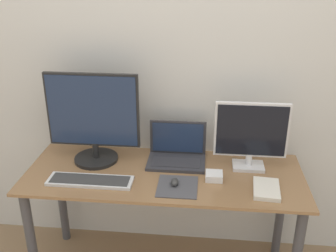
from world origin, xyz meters
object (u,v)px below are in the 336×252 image
(monitor_right, at_px, (251,134))
(mouse, at_px, (175,182))
(power_brick, at_px, (214,176))
(laptop, at_px, (177,152))
(monitor_left, at_px, (93,119))
(keyboard, at_px, (90,181))
(book, at_px, (266,189))

(monitor_right, relative_size, mouse, 6.11)
(mouse, distance_m, power_brick, 0.22)
(laptop, bearing_deg, monitor_left, -174.93)
(monitor_left, bearing_deg, keyboard, -82.18)
(monitor_left, distance_m, keyboard, 0.36)
(monitor_right, distance_m, laptop, 0.44)
(laptop, xyz_separation_m, keyboard, (-0.44, -0.29, -0.05))
(keyboard, bearing_deg, mouse, 1.72)
(mouse, xyz_separation_m, power_brick, (0.21, 0.08, -0.00))
(laptop, xyz_separation_m, mouse, (0.01, -0.28, -0.03))
(monitor_left, bearing_deg, monitor_right, 0.01)
(laptop, relative_size, mouse, 5.05)
(monitor_left, relative_size, laptop, 1.59)
(keyboard, bearing_deg, power_brick, 8.48)
(monitor_right, bearing_deg, book, -73.04)
(book, bearing_deg, laptop, 149.89)
(laptop, bearing_deg, book, -30.11)
(monitor_left, relative_size, book, 2.51)
(laptop, bearing_deg, mouse, -87.72)
(monitor_right, relative_size, power_brick, 4.40)
(power_brick, bearing_deg, mouse, -157.71)
(laptop, relative_size, book, 1.59)
(keyboard, bearing_deg, monitor_right, 16.27)
(monitor_right, bearing_deg, mouse, -149.60)
(keyboard, xyz_separation_m, power_brick, (0.66, 0.10, 0.01))
(book, bearing_deg, keyboard, -179.41)
(monitor_left, xyz_separation_m, keyboard, (0.03, -0.25, -0.25))
(mouse, height_order, book, mouse)
(laptop, relative_size, power_brick, 3.64)
(monitor_right, height_order, keyboard, monitor_right)
(laptop, bearing_deg, power_brick, -41.57)
(mouse, bearing_deg, power_brick, 22.29)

